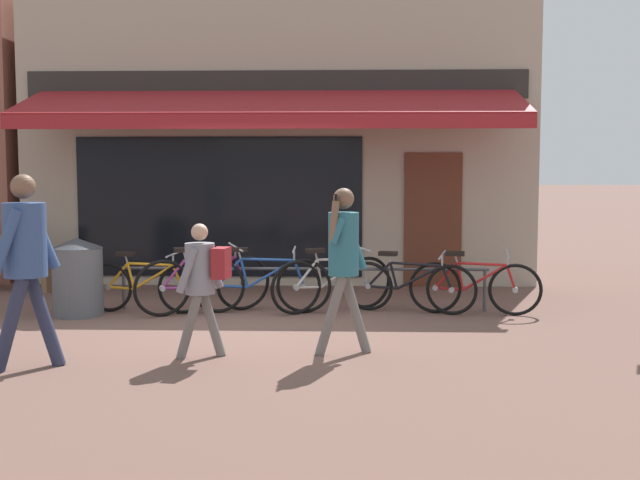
{
  "coord_description": "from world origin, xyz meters",
  "views": [
    {
      "loc": [
        1.33,
        -9.46,
        1.86
      ],
      "look_at": [
        1.01,
        -0.43,
        1.05
      ],
      "focal_mm": 45.0,
      "sensor_mm": 36.0,
      "label": 1
    }
  ],
  "objects_px": {
    "bicycle_orange": "(144,286)",
    "bicycle_silver": "(332,283)",
    "bicycle_red": "(474,287)",
    "pedestrian_second_adult": "(25,251)",
    "bicycle_black": "(409,286)",
    "litter_bin": "(78,277)",
    "bicycle_purple": "(203,284)",
    "park_bench": "(2,261)",
    "bicycle_blue": "(260,284)",
    "pedestrian_adult": "(344,251)",
    "pedestrian_child": "(203,274)"
  },
  "relations": [
    {
      "from": "bicycle_silver",
      "to": "bicycle_blue",
      "type": "bearing_deg",
      "value": 160.48
    },
    {
      "from": "bicycle_purple",
      "to": "bicycle_red",
      "type": "relative_size",
      "value": 0.99
    },
    {
      "from": "bicycle_black",
      "to": "park_bench",
      "type": "distance_m",
      "value": 6.24
    },
    {
      "from": "bicycle_blue",
      "to": "bicycle_silver",
      "type": "relative_size",
      "value": 1.16
    },
    {
      "from": "bicycle_silver",
      "to": "bicycle_red",
      "type": "distance_m",
      "value": 1.82
    },
    {
      "from": "litter_bin",
      "to": "bicycle_silver",
      "type": "bearing_deg",
      "value": 6.74
    },
    {
      "from": "bicycle_red",
      "to": "park_bench",
      "type": "relative_size",
      "value": 1.02
    },
    {
      "from": "bicycle_silver",
      "to": "litter_bin",
      "type": "bearing_deg",
      "value": 159.02
    },
    {
      "from": "bicycle_purple",
      "to": "bicycle_silver",
      "type": "xyz_separation_m",
      "value": [
        1.64,
        0.21,
        -0.01
      ]
    },
    {
      "from": "pedestrian_adult",
      "to": "litter_bin",
      "type": "height_order",
      "value": "pedestrian_adult"
    },
    {
      "from": "bicycle_purple",
      "to": "litter_bin",
      "type": "height_order",
      "value": "litter_bin"
    },
    {
      "from": "bicycle_blue",
      "to": "bicycle_silver",
      "type": "height_order",
      "value": "bicycle_blue"
    },
    {
      "from": "bicycle_black",
      "to": "pedestrian_child",
      "type": "xyz_separation_m",
      "value": [
        -2.2,
        -2.49,
        0.47
      ]
    },
    {
      "from": "bicycle_purple",
      "to": "bicycle_silver",
      "type": "relative_size",
      "value": 1.05
    },
    {
      "from": "pedestrian_second_adult",
      "to": "park_bench",
      "type": "xyz_separation_m",
      "value": [
        -2.26,
        4.64,
        -0.64
      ]
    },
    {
      "from": "pedestrian_adult",
      "to": "litter_bin",
      "type": "relative_size",
      "value": 1.7
    },
    {
      "from": "bicycle_silver",
      "to": "bicycle_black",
      "type": "bearing_deg",
      "value": -30.8
    },
    {
      "from": "litter_bin",
      "to": "bicycle_blue",
      "type": "bearing_deg",
      "value": 6.15
    },
    {
      "from": "bicycle_orange",
      "to": "bicycle_purple",
      "type": "distance_m",
      "value": 0.77
    },
    {
      "from": "bicycle_silver",
      "to": "park_bench",
      "type": "bearing_deg",
      "value": 134.76
    },
    {
      "from": "pedestrian_second_adult",
      "to": "park_bench",
      "type": "height_order",
      "value": "pedestrian_second_adult"
    },
    {
      "from": "pedestrian_adult",
      "to": "bicycle_purple",
      "type": "bearing_deg",
      "value": -45.04
    },
    {
      "from": "bicycle_silver",
      "to": "bicycle_black",
      "type": "height_order",
      "value": "bicycle_silver"
    },
    {
      "from": "bicycle_purple",
      "to": "bicycle_red",
      "type": "xyz_separation_m",
      "value": [
        3.46,
        0.05,
        -0.03
      ]
    },
    {
      "from": "bicycle_blue",
      "to": "bicycle_black",
      "type": "relative_size",
      "value": 1.07
    },
    {
      "from": "bicycle_purple",
      "to": "bicycle_blue",
      "type": "xyz_separation_m",
      "value": [
        0.72,
        0.07,
        -0.01
      ]
    },
    {
      "from": "bicycle_blue",
      "to": "bicycle_orange",
      "type": "bearing_deg",
      "value": -179.74
    },
    {
      "from": "litter_bin",
      "to": "bicycle_red",
      "type": "bearing_deg",
      "value": 2.58
    },
    {
      "from": "bicycle_purple",
      "to": "pedestrian_adult",
      "type": "xyz_separation_m",
      "value": [
        1.8,
        -2.15,
        0.65
      ]
    },
    {
      "from": "park_bench",
      "to": "bicycle_red",
      "type": "bearing_deg",
      "value": -7.75
    },
    {
      "from": "bicycle_silver",
      "to": "pedestrian_second_adult",
      "type": "xyz_separation_m",
      "value": [
        -2.77,
        -3.05,
        0.73
      ]
    },
    {
      "from": "bicycle_red",
      "to": "pedestrian_second_adult",
      "type": "relative_size",
      "value": 0.91
    },
    {
      "from": "bicycle_black",
      "to": "pedestrian_adult",
      "type": "relative_size",
      "value": 1.02
    },
    {
      "from": "bicycle_blue",
      "to": "litter_bin",
      "type": "relative_size",
      "value": 1.85
    },
    {
      "from": "bicycle_silver",
      "to": "litter_bin",
      "type": "distance_m",
      "value": 3.23
    },
    {
      "from": "park_bench",
      "to": "bicycle_silver",
      "type": "bearing_deg",
      "value": -11.0
    },
    {
      "from": "bicycle_purple",
      "to": "bicycle_silver",
      "type": "distance_m",
      "value": 1.66
    },
    {
      "from": "bicycle_blue",
      "to": "pedestrian_child",
      "type": "relative_size",
      "value": 1.36
    },
    {
      "from": "bicycle_orange",
      "to": "bicycle_silver",
      "type": "distance_m",
      "value": 2.42
    },
    {
      "from": "bicycle_orange",
      "to": "bicycle_blue",
      "type": "bearing_deg",
      "value": 7.48
    },
    {
      "from": "pedestrian_child",
      "to": "bicycle_purple",
      "type": "bearing_deg",
      "value": -72.29
    },
    {
      "from": "pedestrian_adult",
      "to": "litter_bin",
      "type": "xyz_separation_m",
      "value": [
        -3.37,
        1.97,
        -0.54
      ]
    },
    {
      "from": "pedestrian_child",
      "to": "litter_bin",
      "type": "height_order",
      "value": "pedestrian_child"
    },
    {
      "from": "bicycle_red",
      "to": "pedestrian_second_adult",
      "type": "bearing_deg",
      "value": -139.17
    },
    {
      "from": "bicycle_black",
      "to": "litter_bin",
      "type": "relative_size",
      "value": 1.73
    },
    {
      "from": "bicycle_orange",
      "to": "bicycle_silver",
      "type": "height_order",
      "value": "bicycle_silver"
    },
    {
      "from": "bicycle_black",
      "to": "pedestrian_second_adult",
      "type": "height_order",
      "value": "pedestrian_second_adult"
    },
    {
      "from": "bicycle_orange",
      "to": "park_bench",
      "type": "bearing_deg",
      "value": 152.61
    },
    {
      "from": "bicycle_blue",
      "to": "park_bench",
      "type": "bearing_deg",
      "value": 156.43
    },
    {
      "from": "bicycle_red",
      "to": "pedestrian_adult",
      "type": "bearing_deg",
      "value": -118.37
    }
  ]
}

